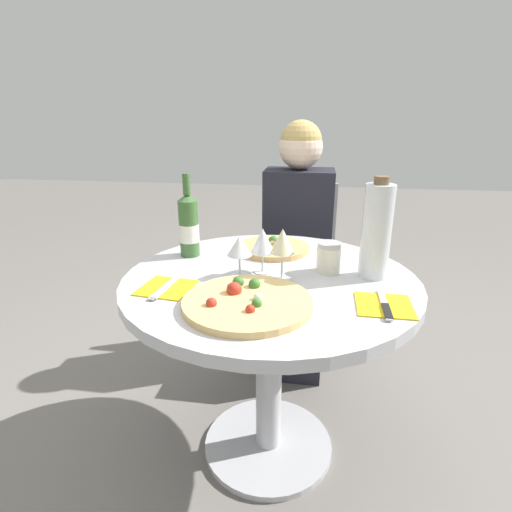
% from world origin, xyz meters
% --- Properties ---
extents(ground_plane, '(12.00, 12.00, 0.00)m').
position_xyz_m(ground_plane, '(0.00, 0.00, 0.00)').
color(ground_plane, slate).
rests_on(ground_plane, ground).
extents(dining_table, '(0.95, 0.95, 0.70)m').
position_xyz_m(dining_table, '(0.00, 0.00, 0.56)').
color(dining_table, '#B2B2B7').
rests_on(dining_table, ground_plane).
extents(chair_behind_diner, '(0.39, 0.39, 0.86)m').
position_xyz_m(chair_behind_diner, '(0.05, 0.80, 0.42)').
color(chair_behind_diner, '#ADADB2').
rests_on(chair_behind_diner, ground_plane).
extents(seated_diner, '(0.33, 0.46, 1.18)m').
position_xyz_m(seated_diner, '(0.05, 0.66, 0.55)').
color(seated_diner, black).
rests_on(seated_diner, ground_plane).
extents(pizza_large, '(0.36, 0.36, 0.05)m').
position_xyz_m(pizza_large, '(-0.04, -0.22, 0.71)').
color(pizza_large, '#DBB26B').
rests_on(pizza_large, dining_table).
extents(pizza_small_far, '(0.27, 0.27, 0.05)m').
position_xyz_m(pizza_small_far, '(-0.02, 0.26, 0.71)').
color(pizza_small_far, tan).
rests_on(pizza_small_far, dining_table).
extents(wine_bottle, '(0.07, 0.07, 0.30)m').
position_xyz_m(wine_bottle, '(-0.32, 0.16, 0.82)').
color(wine_bottle, '#38602D').
rests_on(wine_bottle, dining_table).
extents(tall_carafe, '(0.09, 0.09, 0.32)m').
position_xyz_m(tall_carafe, '(0.33, 0.05, 0.85)').
color(tall_carafe, silver).
rests_on(tall_carafe, dining_table).
extents(sugar_shaker, '(0.08, 0.08, 0.10)m').
position_xyz_m(sugar_shaker, '(0.19, 0.07, 0.75)').
color(sugar_shaker, silver).
rests_on(sugar_shaker, dining_table).
extents(wine_glass_front_right, '(0.08, 0.08, 0.16)m').
position_xyz_m(wine_glass_front_right, '(0.04, -0.01, 0.82)').
color(wine_glass_front_right, silver).
rests_on(wine_glass_front_right, dining_table).
extents(wine_glass_center, '(0.08, 0.08, 0.15)m').
position_xyz_m(wine_glass_center, '(-0.03, 0.03, 0.81)').
color(wine_glass_center, silver).
rests_on(wine_glass_center, dining_table).
extents(wine_glass_front_left, '(0.08, 0.08, 0.13)m').
position_xyz_m(wine_glass_front_left, '(-0.10, -0.01, 0.80)').
color(wine_glass_front_left, silver).
rests_on(wine_glass_front_left, dining_table).
extents(place_setting_left, '(0.17, 0.19, 0.01)m').
position_xyz_m(place_setting_left, '(-0.30, -0.15, 0.70)').
color(place_setting_left, gold).
rests_on(place_setting_left, dining_table).
extents(place_setting_right, '(0.15, 0.19, 0.01)m').
position_xyz_m(place_setting_right, '(0.33, -0.17, 0.70)').
color(place_setting_right, gold).
rests_on(place_setting_right, dining_table).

